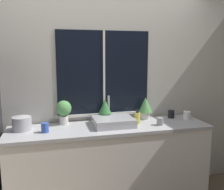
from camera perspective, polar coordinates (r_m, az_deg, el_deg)
wall_back at (r=3.03m, az=-1.98°, el=2.27°), size 8.00×0.09×2.70m
wall_right at (r=4.69m, az=20.88°, el=4.15°), size 0.06×7.00×2.70m
counter at (r=2.95m, az=-0.37°, el=-15.83°), size 2.23×0.58×0.93m
sink at (r=2.81m, az=0.25°, el=-6.03°), size 0.44×0.43×0.30m
potted_plant_left at (r=2.87m, az=-10.98°, el=-3.40°), size 0.17×0.17×0.27m
potted_plant_center at (r=2.94m, az=-1.61°, el=-3.09°), size 0.15×0.15×0.27m
potted_plant_right at (r=3.09m, az=7.64°, el=-2.67°), size 0.16×0.16×0.27m
soap_bottle at (r=2.87m, az=5.82°, el=-5.26°), size 0.07×0.07×0.17m
mug_white at (r=3.20m, az=16.75°, el=-4.46°), size 0.09×0.09×0.10m
mug_grey at (r=2.87m, az=10.90°, el=-5.94°), size 0.07×0.07×0.08m
mug_black at (r=3.22m, az=13.36°, el=-4.26°), size 0.08×0.08×0.10m
mug_blue at (r=2.65m, az=-15.07°, el=-7.22°), size 0.08×0.08×0.10m
kettle at (r=2.79m, az=-19.88°, el=-6.05°), size 0.20×0.20×0.16m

